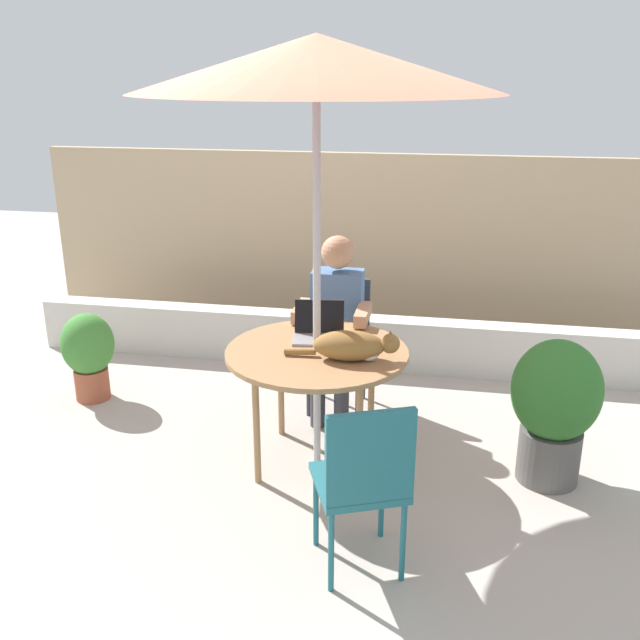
% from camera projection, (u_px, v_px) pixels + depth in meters
% --- Properties ---
extents(ground_plane, '(14.00, 14.00, 0.00)m').
position_uv_depth(ground_plane, '(317.00, 460.00, 4.32)').
color(ground_plane, '#ADA399').
extents(fence_back, '(5.86, 0.08, 1.60)m').
position_uv_depth(fence_back, '(366.00, 245.00, 6.22)').
color(fence_back, tan).
rests_on(fence_back, ground).
extents(planter_wall_low, '(5.27, 0.20, 0.42)m').
position_uv_depth(planter_wall_low, '(352.00, 341.00, 5.65)').
color(planter_wall_low, beige).
rests_on(planter_wall_low, ground).
extents(patio_table, '(1.07, 1.07, 0.73)m').
position_uv_depth(patio_table, '(317.00, 359.00, 4.10)').
color(patio_table, '#9E754C').
rests_on(patio_table, ground).
extents(patio_umbrella, '(1.93, 1.93, 2.44)m').
position_uv_depth(patio_umbrella, '(316.00, 65.00, 3.55)').
color(patio_umbrella, '#B7B7BC').
rests_on(patio_umbrella, ground).
extents(chair_occupied, '(0.40, 0.40, 0.90)m').
position_uv_depth(chair_occupied, '(339.00, 332.00, 4.92)').
color(chair_occupied, '#33383F').
rests_on(chair_occupied, ground).
extents(chair_empty, '(0.52, 0.52, 0.90)m').
position_uv_depth(chair_empty, '(364.00, 476.00, 3.18)').
color(chair_empty, '#1E606B').
rests_on(chair_empty, ground).
extents(person_seated, '(0.48, 0.48, 1.24)m').
position_uv_depth(person_seated, '(336.00, 317.00, 4.71)').
color(person_seated, '#4C72A5').
rests_on(person_seated, ground).
extents(laptop, '(0.33, 0.29, 0.21)m').
position_uv_depth(laptop, '(319.00, 327.00, 4.25)').
color(laptop, gray).
rests_on(laptop, patio_table).
extents(cat, '(0.65, 0.23, 0.17)m').
position_uv_depth(cat, '(354.00, 346.00, 3.91)').
color(cat, olive).
rests_on(cat, patio_table).
extents(potted_plant_near_fence, '(0.50, 0.50, 0.87)m').
position_uv_depth(potted_plant_near_fence, '(555.00, 404.00, 3.97)').
color(potted_plant_near_fence, '#595654').
rests_on(potted_plant_near_fence, ground).
extents(potted_plant_by_chair, '(0.37, 0.37, 0.65)m').
position_uv_depth(potted_plant_by_chair, '(88.00, 351.00, 5.03)').
color(potted_plant_by_chair, '#9E5138').
rests_on(potted_plant_by_chair, ground).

